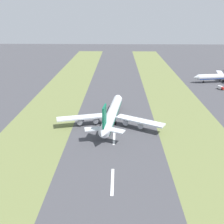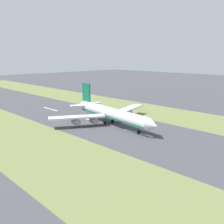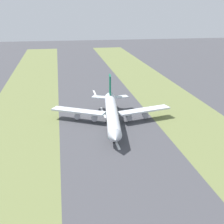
# 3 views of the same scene
# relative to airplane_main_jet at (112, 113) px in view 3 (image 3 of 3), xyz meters

# --- Properties ---
(ground_plane) EXTENTS (800.00, 800.00, 0.00)m
(ground_plane) POSITION_rel_airplane_main_jet_xyz_m (1.92, 4.05, -6.02)
(ground_plane) COLOR #424247
(grass_median_west) EXTENTS (40.00, 600.00, 0.01)m
(grass_median_west) POSITION_rel_airplane_main_jet_xyz_m (-43.08, 4.05, -6.02)
(grass_median_west) COLOR olive
(grass_median_west) RESTS_ON ground
(grass_median_east) EXTENTS (40.00, 600.00, 0.01)m
(grass_median_east) POSITION_rel_airplane_main_jet_xyz_m (46.92, 4.05, -6.02)
(grass_median_east) COLOR olive
(grass_median_east) RESTS_ON ground
(centreline_dash_near) EXTENTS (1.20, 18.00, 0.01)m
(centreline_dash_near) POSITION_rel_airplane_main_jet_xyz_m (1.92, -58.11, -6.01)
(centreline_dash_near) COLOR silver
(centreline_dash_near) RESTS_ON ground
(centreline_dash_mid) EXTENTS (1.20, 18.00, 0.01)m
(centreline_dash_mid) POSITION_rel_airplane_main_jet_xyz_m (1.92, -18.11, -6.01)
(centreline_dash_mid) COLOR silver
(centreline_dash_mid) RESTS_ON ground
(centreline_dash_far) EXTENTS (1.20, 18.00, 0.01)m
(centreline_dash_far) POSITION_rel_airplane_main_jet_xyz_m (1.92, 21.89, -6.01)
(centreline_dash_far) COLOR silver
(centreline_dash_far) RESTS_ON ground
(airplane_main_jet) EXTENTS (63.64, 67.16, 20.20)m
(airplane_main_jet) POSITION_rel_airplane_main_jet_xyz_m (0.00, 0.00, 0.00)
(airplane_main_jet) COLOR silver
(airplane_main_jet) RESTS_ON ground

